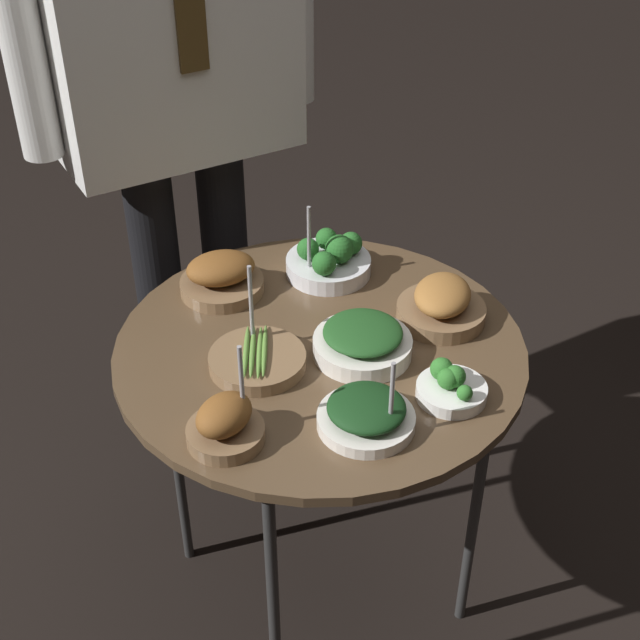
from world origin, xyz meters
The scene contains 11 objects.
ground_plane centered at (0.00, 0.00, 0.00)m, with size 8.00×8.00×0.00m, color black.
serving_cart centered at (0.00, 0.00, 0.59)m, with size 0.69×0.69×0.63m.
bowl_spinach_mid_right centered at (0.05, -0.06, 0.66)m, with size 0.16×0.16×0.06m.
bowl_roast_near_rim centered at (-0.23, -0.13, 0.67)m, with size 0.12×0.12×0.16m.
bowl_roast_far_rim centered at (0.22, -0.04, 0.67)m, with size 0.16×0.16×0.08m.
bowl_asparagus_mid_left centered at (-0.12, 0.01, 0.65)m, with size 0.16×0.16×0.16m.
bowl_roast_front_left centered at (-0.07, 0.23, 0.67)m, with size 0.15×0.15×0.07m.
bowl_broccoli_center centered at (0.12, 0.18, 0.66)m, with size 0.16×0.16×0.15m.
bowl_spinach_back_right centered at (-0.04, -0.21, 0.66)m, with size 0.15×0.15×0.14m.
bowl_broccoli_back_left centered at (0.11, -0.22, 0.65)m, with size 0.11×0.11×0.06m.
waiter_figure centered at (-0.03, 0.50, 1.01)m, with size 0.59×0.22×1.60m.
Camera 1 is at (-0.59, -1.02, 1.55)m, focal length 50.00 mm.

